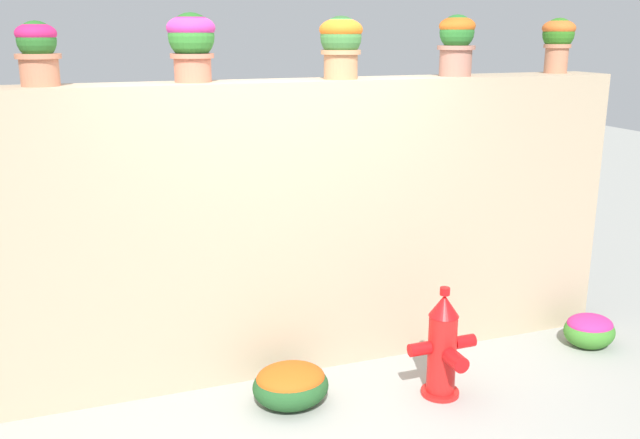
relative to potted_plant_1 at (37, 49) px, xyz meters
The scene contains 10 objects.
ground_plane 2.91m from the potted_plant_1, 34.36° to the right, with size 24.00×24.00×0.00m, color #979891.
stone_wall 1.93m from the potted_plant_1, ahead, with size 5.37×0.41×2.09m, color tan.
potted_plant_1 is the anchor object (origin of this frame).
potted_plant_2 0.93m from the potted_plant_1, ahead, with size 0.31×0.31×0.44m.
potted_plant_3 1.95m from the potted_plant_1, ahead, with size 0.30×0.30×0.43m.
potted_plant_4 2.87m from the potted_plant_1, ahead, with size 0.28×0.28×0.44m.
potted_plant_5 3.80m from the potted_plant_1, ahead, with size 0.26×0.26×0.42m.
fire_hydrant 3.20m from the potted_plant_1, 20.19° to the right, with size 0.49×0.39×0.78m.
flower_bush_left 2.64m from the potted_plant_1, 24.46° to the right, with size 0.51×0.46×0.28m.
flower_bush_right 4.48m from the potted_plant_1, ahead, with size 0.41×0.37×0.26m.
Camera 1 is at (-1.35, -3.65, 2.43)m, focal length 39.24 mm.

